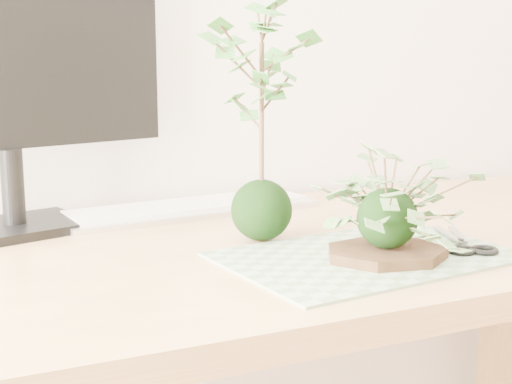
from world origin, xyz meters
The scene contains 8 objects.
desk centered at (0.10, 1.23, 0.65)m, with size 1.60×0.70×0.74m.
cutting_mat centered at (0.16, 1.09, 0.74)m, with size 0.42×0.28×0.00m, color #62845B.
stone_dish centered at (0.17, 1.06, 0.75)m, with size 0.18×0.18×0.01m, color black.
ivy_kokedama centered at (0.17, 1.06, 0.84)m, with size 0.30×0.30×0.17m.
maple_kokedama centered at (0.06, 1.24, 1.03)m, with size 0.23×0.23×0.41m.
keyboard centered at (0.02, 1.49, 0.75)m, with size 0.50×0.20×0.02m.
monitor centered at (-0.30, 1.47, 1.03)m, with size 0.56×0.22×0.50m.
scissors centered at (0.32, 1.05, 0.75)m, with size 0.09×0.18×0.01m.
Camera 1 is at (-0.41, 0.24, 1.02)m, focal length 50.00 mm.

